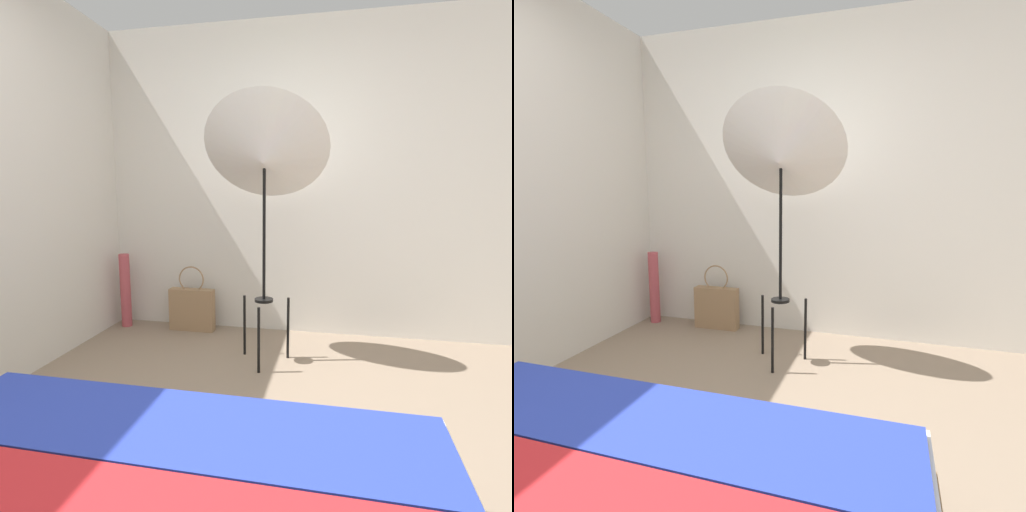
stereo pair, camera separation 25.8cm
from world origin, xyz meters
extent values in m
cube|color=silver|center=(0.00, 2.27, 1.30)|extent=(8.00, 0.05, 2.60)
cube|color=silver|center=(-1.63, 1.00, 1.30)|extent=(0.05, 8.00, 2.60)
cube|color=#283DAD|center=(-0.11, 0.04, 0.41)|extent=(1.80, 0.44, 0.04)
cylinder|color=black|center=(-0.09, 1.37, 0.23)|extent=(0.02, 0.02, 0.46)
cylinder|color=black|center=(-0.26, 1.66, 0.23)|extent=(0.02, 0.02, 0.46)
cylinder|color=black|center=(0.07, 1.66, 0.23)|extent=(0.02, 0.02, 0.46)
cylinder|color=black|center=(-0.09, 1.56, 0.46)|extent=(0.13, 0.13, 0.02)
cylinder|color=black|center=(-0.09, 1.56, 0.96)|extent=(0.02, 0.02, 1.00)
cone|color=white|center=(-0.09, 1.56, 1.46)|extent=(0.87, 0.70, 0.78)
cube|color=#9E7A56|center=(-0.84, 2.09, 0.19)|extent=(0.40, 0.10, 0.37)
torus|color=#9E7A56|center=(-0.84, 2.09, 0.46)|extent=(0.23, 0.01, 0.23)
cylinder|color=#BC4C56|center=(-1.47, 2.08, 0.33)|extent=(0.09, 0.09, 0.67)
camera|label=1|loc=(0.40, -1.15, 1.22)|focal=28.00mm
camera|label=2|loc=(0.65, -1.08, 1.22)|focal=28.00mm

